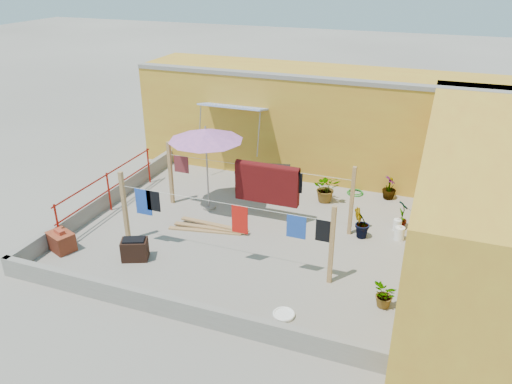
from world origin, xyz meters
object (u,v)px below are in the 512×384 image
at_px(outdoor_table, 263,170).
at_px(brazier, 135,249).
at_px(water_jug_a, 399,233).
at_px(white_basin, 284,314).
at_px(water_jug_b, 397,225).
at_px(patio_umbrella, 206,135).
at_px(plant_back_a, 326,188).
at_px(brick_stack, 61,241).
at_px(green_hose, 355,193).

height_order(outdoor_table, brazier, outdoor_table).
bearing_deg(water_jug_a, white_basin, -115.09).
distance_m(outdoor_table, water_jug_b, 4.15).
xyz_separation_m(patio_umbrella, white_basin, (3.33, -3.65, -2.08)).
bearing_deg(plant_back_a, brick_stack, -137.77).
bearing_deg(patio_umbrella, water_jug_a, 1.22).
bearing_deg(plant_back_a, white_basin, -85.44).
bearing_deg(brick_stack, water_jug_a, 23.92).
xyz_separation_m(water_jug_b, plant_back_a, (-2.08, 0.99, 0.26)).
xyz_separation_m(water_jug_a, water_jug_b, (-0.10, 0.47, -0.02)).
bearing_deg(water_jug_a, green_hose, 123.26).
height_order(outdoor_table, white_basin, outdoor_table).
bearing_deg(outdoor_table, water_jug_a, -20.06).
height_order(water_jug_a, water_jug_b, water_jug_a).
relative_size(outdoor_table, brazier, 2.47).
bearing_deg(white_basin, outdoor_table, 113.91).
relative_size(green_hose, plant_back_a, 0.59).
bearing_deg(green_hose, water_jug_b, -52.32).
bearing_deg(brick_stack, plant_back_a, 42.23).
distance_m(patio_umbrella, water_jug_b, 5.40).
height_order(brazier, green_hose, brazier).
xyz_separation_m(brazier, green_hose, (4.07, 5.27, -0.22)).
relative_size(brazier, water_jug_a, 1.80).
distance_m(brick_stack, plant_back_a, 7.06).
bearing_deg(outdoor_table, white_basin, -66.09).
xyz_separation_m(patio_umbrella, brazier, (-0.47, -2.91, -1.86)).
bearing_deg(water_jug_a, patio_umbrella, -178.78).
relative_size(patio_umbrella, brick_stack, 3.31).
relative_size(brazier, water_jug_b, 2.06).
relative_size(brick_stack, brazier, 1.07).
distance_m(outdoor_table, plant_back_a, 1.93).
relative_size(patio_umbrella, green_hose, 5.00).
bearing_deg(water_jug_b, patio_umbrella, -173.41).
distance_m(brazier, water_jug_a, 6.32).
distance_m(patio_umbrella, outdoor_table, 2.39).
distance_m(white_basin, plant_back_a, 5.25).
xyz_separation_m(patio_umbrella, water_jug_a, (5.09, 0.11, -1.95)).
height_order(brick_stack, brazier, brick_stack).
height_order(patio_umbrella, brick_stack, patio_umbrella).
xyz_separation_m(patio_umbrella, brick_stack, (-2.31, -3.17, -1.88)).
distance_m(patio_umbrella, white_basin, 5.36).
height_order(patio_umbrella, green_hose, patio_umbrella).
distance_m(patio_umbrella, plant_back_a, 3.72).
height_order(white_basin, water_jug_b, water_jug_b).
bearing_deg(green_hose, plant_back_a, -130.89).
bearing_deg(water_jug_b, water_jug_a, -78.12).
bearing_deg(water_jug_a, brazier, -151.52).
relative_size(brick_stack, plant_back_a, 0.90).
xyz_separation_m(water_jug_a, green_hose, (-1.48, 2.26, -0.14)).
bearing_deg(brazier, water_jug_b, 32.54).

